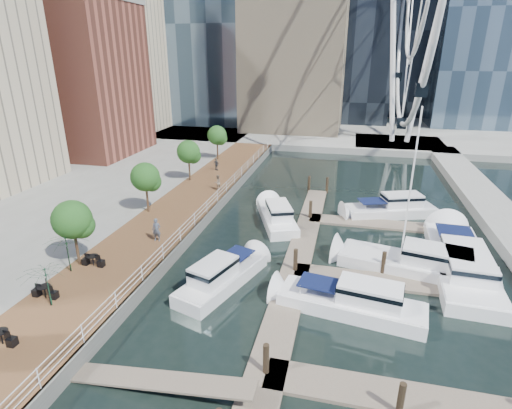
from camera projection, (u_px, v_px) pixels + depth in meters
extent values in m
plane|color=black|center=(220.00, 339.00, 21.73)|extent=(520.00, 520.00, 0.00)
cube|color=brown|center=(178.00, 215.00, 37.14)|extent=(6.00, 60.00, 1.00)
cube|color=#595954|center=(208.00, 218.00, 36.50)|extent=(0.25, 60.00, 1.00)
cube|color=gray|center=(331.00, 106.00, 114.40)|extent=(200.00, 114.00, 1.00)
cube|color=gray|center=(504.00, 222.00, 35.45)|extent=(4.00, 60.00, 1.00)
cube|color=gray|center=(399.00, 145.00, 65.87)|extent=(14.00, 12.00, 1.00)
cube|color=#6D6051|center=(299.00, 258.00, 30.15)|extent=(2.00, 32.00, 0.20)
cube|color=#6D6051|center=(396.00, 396.00, 17.94)|extent=(12.00, 2.00, 0.20)
cube|color=#6D6051|center=(383.00, 281.00, 27.04)|extent=(12.00, 2.00, 0.20)
cube|color=#6D6051|center=(376.00, 224.00, 36.14)|extent=(12.00, 2.00, 0.20)
cube|color=brown|center=(88.00, 81.00, 55.24)|extent=(12.00, 14.00, 20.00)
cube|color=#BCAD8E|center=(110.00, 51.00, 69.68)|extent=(14.00, 16.00, 28.00)
cylinder|color=white|center=(393.00, 58.00, 61.64)|extent=(0.80, 0.80, 26.00)
cylinder|color=white|center=(427.00, 58.00, 60.56)|extent=(0.80, 0.80, 26.00)
cylinder|color=#3F2B1C|center=(77.00, 248.00, 27.05)|extent=(0.20, 0.20, 2.40)
sphere|color=#265B1E|center=(72.00, 220.00, 26.30)|extent=(2.60, 2.60, 2.60)
cylinder|color=#3F2B1C|center=(147.00, 199.00, 36.15)|extent=(0.20, 0.20, 2.40)
sphere|color=#265B1E|center=(145.00, 177.00, 35.41)|extent=(2.60, 2.60, 2.60)
cylinder|color=#3F2B1C|center=(190.00, 170.00, 45.25)|extent=(0.20, 0.20, 2.40)
sphere|color=#265B1E|center=(188.00, 152.00, 44.51)|extent=(2.60, 2.60, 2.60)
cylinder|color=#3F2B1C|center=(217.00, 150.00, 54.35)|extent=(0.20, 0.20, 2.40)
sphere|color=#265B1E|center=(217.00, 135.00, 53.61)|extent=(2.60, 2.60, 2.60)
imported|color=#464D5D|center=(156.00, 230.00, 30.52)|extent=(0.72, 0.52, 1.83)
imported|color=gray|center=(218.00, 182.00, 42.08)|extent=(0.98, 1.02, 1.65)
imported|color=#373B45|center=(216.00, 164.00, 49.28)|extent=(0.96, 0.66, 1.51)
imported|color=#0F3821|center=(47.00, 287.00, 22.45)|extent=(3.24, 3.28, 2.50)
imported|color=#0E3511|center=(68.00, 254.00, 26.05)|extent=(3.39, 3.43, 2.58)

